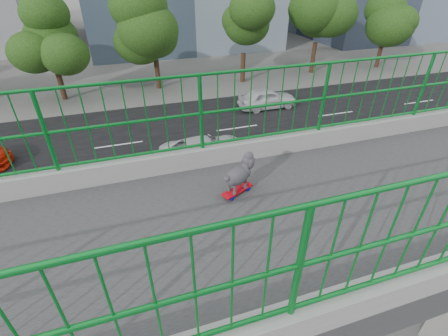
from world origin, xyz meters
TOP-DOWN VIEW (x-y plane):
  - road at (-13.00, 0.00)m, footprint 18.00×90.00m
  - railing at (0.00, 0.00)m, footprint 3.00×24.00m
  - street_trees at (-26.03, 1.06)m, footprint 5.30×60.40m
  - skateboard at (-0.54, 2.26)m, footprint 0.32×0.48m
  - poodle at (-0.56, 2.28)m, footprint 0.36×0.51m
  - car_0 at (-6.00, -0.46)m, footprint 1.72×4.29m
  - car_1 at (-9.20, -3.40)m, footprint 1.53×4.38m
  - car_2 at (-12.40, 4.84)m, footprint 2.42×5.24m
  - car_4 at (-18.80, 11.49)m, footprint 1.83×4.56m

SIDE VIEW (x-z plane):
  - road at x=-13.00m, z-range 0.00..0.02m
  - car_1 at x=-9.20m, z-range 0.00..1.44m
  - car_2 at x=-12.40m, z-range 0.00..1.46m
  - car_0 at x=-6.00m, z-range 0.00..1.46m
  - car_4 at x=-18.80m, z-range 0.00..1.55m
  - street_trees at x=-26.03m, z-range 1.09..8.35m
  - skateboard at x=-0.54m, z-range 7.02..7.08m
  - railing at x=0.00m, z-range 6.50..7.92m
  - poodle at x=-0.56m, z-range 7.08..7.54m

